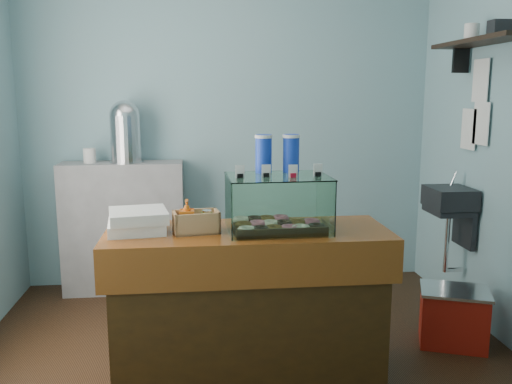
{
  "coord_description": "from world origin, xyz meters",
  "views": [
    {
      "loc": [
        -0.28,
        -3.2,
        1.66
      ],
      "look_at": [
        0.06,
        -0.15,
        1.1
      ],
      "focal_mm": 38.0,
      "sensor_mm": 36.0,
      "label": 1
    }
  ],
  "objects": [
    {
      "name": "pastry_boxes",
      "position": [
        -0.62,
        -0.22,
        0.96
      ],
      "size": [
        0.36,
        0.36,
        0.12
      ],
      "rotation": [
        0.0,
        0.0,
        0.12
      ],
      "color": "silver",
      "rests_on": "counter"
    },
    {
      "name": "back_shelf",
      "position": [
        -0.9,
        1.32,
        0.55
      ],
      "size": [
        1.0,
        0.32,
        1.1
      ],
      "primitive_type": "cube",
      "color": "#939396",
      "rests_on": "ground"
    },
    {
      "name": "coffee_urn",
      "position": [
        -0.85,
        1.3,
        1.37
      ],
      "size": [
        0.28,
        0.28,
        0.51
      ],
      "color": "silver",
      "rests_on": "back_shelf"
    },
    {
      "name": "red_cooler",
      "position": [
        1.4,
        0.03,
        0.19
      ],
      "size": [
        0.53,
        0.47,
        0.38
      ],
      "rotation": [
        0.0,
        0.0,
        -0.36
      ],
      "color": "#AE190D",
      "rests_on": "ground"
    },
    {
      "name": "display_case",
      "position": [
        0.17,
        -0.23,
        1.06
      ],
      "size": [
        0.58,
        0.43,
        0.53
      ],
      "rotation": [
        0.0,
        0.0,
        0.03
      ],
      "color": "black",
      "rests_on": "counter"
    },
    {
      "name": "ground",
      "position": [
        0.0,
        0.0,
        0.0
      ],
      "size": [
        3.5,
        3.5,
        0.0
      ],
      "primitive_type": "plane",
      "color": "black",
      "rests_on": "ground"
    },
    {
      "name": "counter",
      "position": [
        0.0,
        -0.25,
        0.46
      ],
      "size": [
        1.6,
        0.6,
        0.9
      ],
      "color": "#3B220B",
      "rests_on": "ground"
    },
    {
      "name": "room_shell",
      "position": [
        0.03,
        0.01,
        1.71
      ],
      "size": [
        3.54,
        3.04,
        2.82
      ],
      "color": "#7BA8B3",
      "rests_on": "ground"
    },
    {
      "name": "condiment_crate",
      "position": [
        -0.3,
        -0.27,
        0.97
      ],
      "size": [
        0.27,
        0.19,
        0.19
      ],
      "rotation": [
        0.0,
        0.0,
        0.15
      ],
      "color": "tan",
      "rests_on": "counter"
    }
  ]
}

